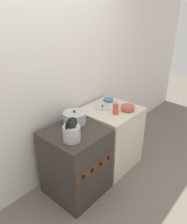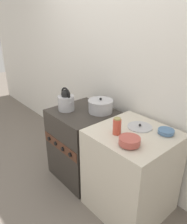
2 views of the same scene
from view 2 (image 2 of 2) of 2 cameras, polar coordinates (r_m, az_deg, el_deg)
ground_plane at (r=2.69m, az=-8.06°, el=-18.04°), size 12.00×12.00×0.00m
wall_back at (r=2.54m, az=4.86°, el=11.50°), size 7.00×0.06×2.50m
stove at (r=2.58m, az=-2.74°, el=-8.25°), size 0.63×0.65×0.83m
counter at (r=2.19m, az=9.71°, el=-15.09°), size 0.70×0.68×0.85m
kettle at (r=2.40m, az=-7.17°, el=2.81°), size 0.22×0.18×0.26m
cooking_pot at (r=2.35m, az=1.85°, el=1.59°), size 0.27×0.27×0.16m
enamel_bowl at (r=1.74m, az=9.39°, el=-7.46°), size 0.17×0.17×0.07m
small_ceramic_bowl at (r=1.99m, az=18.43°, el=-4.85°), size 0.14×0.14×0.04m
storage_jar at (r=1.87m, az=6.16°, el=-3.73°), size 0.07×0.07×0.15m
loose_pot_lid at (r=2.05m, az=12.00°, el=-3.78°), size 0.23×0.23×0.03m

